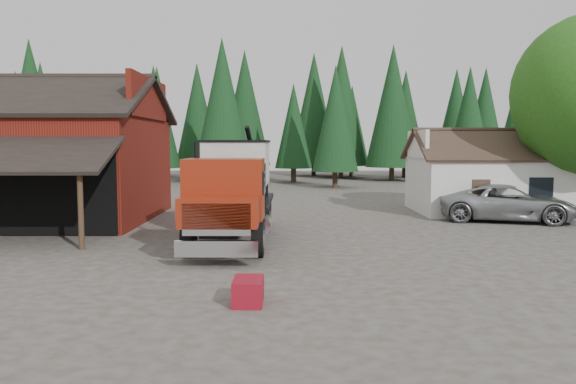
{
  "coord_description": "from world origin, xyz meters",
  "views": [
    {
      "loc": [
        1.69,
        -17.83,
        3.81
      ],
      "look_at": [
        1.83,
        5.14,
        1.8
      ],
      "focal_mm": 35.0,
      "sensor_mm": 36.0,
      "label": 1
    }
  ],
  "objects": [
    {
      "name": "near_pine_b",
      "position": [
        6.0,
        30.0,
        5.89
      ],
      "size": [
        3.96,
        3.96,
        10.4
      ],
      "color": "#382619",
      "rests_on": "ground"
    },
    {
      "name": "feed_truck",
      "position": [
        -0.31,
        4.03,
        2.13
      ],
      "size": [
        2.98,
        10.11,
        4.55
      ],
      "rotation": [
        0.0,
        0.0,
        -0.01
      ],
      "color": "black",
      "rests_on": "ground"
    },
    {
      "name": "silver_car",
      "position": [
        12.61,
        9.3,
        0.9
      ],
      "size": [
        7.01,
        4.63,
        1.79
      ],
      "primitive_type": "imported",
      "rotation": [
        0.0,
        0.0,
        1.29
      ],
      "color": "#9C9FA3",
      "rests_on": "ground"
    },
    {
      "name": "farmhouse",
      "position": [
        13.0,
        13.0,
        1.67
      ],
      "size": [
        8.6,
        6.42,
        4.65
      ],
      "color": "silver",
      "rests_on": "ground"
    },
    {
      "name": "equip_box",
      "position": [
        0.82,
        -4.76,
        0.3
      ],
      "size": [
        0.72,
        1.11,
        0.6
      ],
      "primitive_type": "cube",
      "rotation": [
        0.0,
        0.0,
        -0.02
      ],
      "color": "maroon",
      "rests_on": "ground"
    },
    {
      "name": "near_pine_d",
      "position": [
        -4.0,
        34.0,
        7.39
      ],
      "size": [
        5.28,
        5.28,
        13.4
      ],
      "color": "#382619",
      "rests_on": "ground"
    },
    {
      "name": "red_barn",
      "position": [
        -11.0,
        9.9,
        2.69
      ],
      "size": [
        12.8,
        13.63,
        7.18
      ],
      "color": "maroon",
      "rests_on": "ground"
    },
    {
      "name": "conifer_backdrop",
      "position": [
        0.0,
        42.0,
        0.0
      ],
      "size": [
        76.0,
        16.0,
        16.0
      ],
      "primitive_type": null,
      "color": "black",
      "rests_on": "ground"
    },
    {
      "name": "ground",
      "position": [
        0.0,
        0.0,
        0.0
      ],
      "size": [
        120.0,
        120.0,
        0.0
      ],
      "primitive_type": "plane",
      "color": "#403A32",
      "rests_on": "ground"
    },
    {
      "name": "near_pine_c",
      "position": [
        22.0,
        26.0,
        6.89
      ],
      "size": [
        4.84,
        4.84,
        12.4
      ],
      "color": "#382619",
      "rests_on": "ground"
    }
  ]
}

